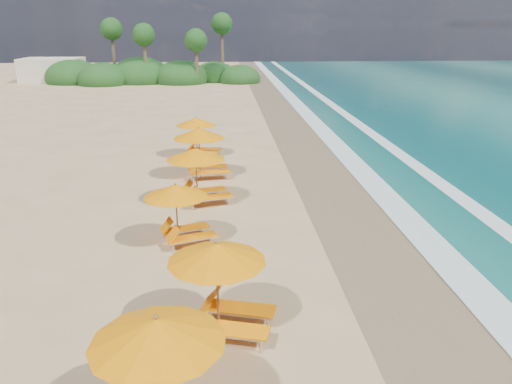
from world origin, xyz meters
name	(u,v)px	position (x,y,z in m)	size (l,w,h in m)	color
ground	(256,224)	(0.00, 0.00, 0.00)	(160.00, 160.00, 0.00)	tan
wet_sand	(367,221)	(4.00, 0.00, 0.01)	(4.00, 160.00, 0.01)	olive
surf_foam	(440,219)	(6.70, 0.00, 0.03)	(4.00, 160.00, 0.01)	white
station_0	(170,370)	(-2.05, -9.31, 1.29)	(2.96, 2.90, 2.31)	olive
station_1	(225,282)	(-1.12, -6.36, 1.26)	(2.80, 2.71, 2.25)	olive
station_2	(182,210)	(-2.46, -1.43, 1.15)	(2.63, 2.58, 2.06)	olive
station_3	(201,172)	(-1.99, 2.32, 1.29)	(2.91, 2.83, 2.30)	olive
station_4	(203,149)	(-2.01, 5.82, 1.33)	(2.79, 2.64, 2.37)	olive
station_5	(199,134)	(-2.36, 9.61, 1.21)	(2.65, 2.55, 2.16)	olive
treeline	(149,74)	(-9.94, 45.51, 1.00)	(25.80, 8.80, 9.74)	#163D14
beach_building	(53,70)	(-22.00, 48.00, 1.40)	(7.00, 5.00, 2.80)	beige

